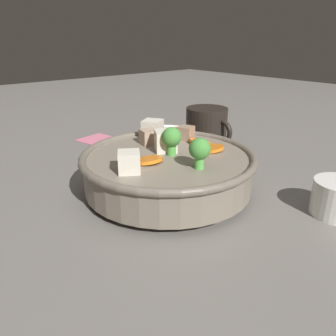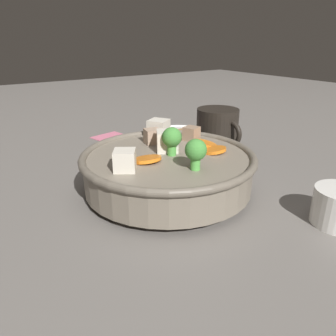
{
  "view_description": "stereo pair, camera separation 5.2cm",
  "coord_description": "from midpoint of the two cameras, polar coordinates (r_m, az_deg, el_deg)",
  "views": [
    {
      "loc": [
        0.36,
        -0.31,
        0.23
      ],
      "look_at": [
        0.0,
        0.0,
        0.04
      ],
      "focal_mm": 35.0,
      "sensor_mm": 36.0,
      "label": 1
    },
    {
      "loc": [
        0.4,
        -0.27,
        0.23
      ],
      "look_at": [
        0.0,
        0.0,
        0.04
      ],
      "focal_mm": 35.0,
      "sensor_mm": 36.0,
      "label": 2
    }
  ],
  "objects": [
    {
      "name": "ground_plane",
      "position": [
        0.53,
        2.78,
        -4.1
      ],
      "size": [
        3.0,
        3.0,
        0.0
      ],
      "primitive_type": "plane",
      "color": "slate"
    },
    {
      "name": "stirfry_bowl",
      "position": [
        0.52,
        2.87,
        0.16
      ],
      "size": [
        0.27,
        0.27,
        0.11
      ],
      "color": "slate",
      "rests_on": "ground_plane"
    },
    {
      "name": "side_saucer",
      "position": [
        0.82,
        3.86,
        5.86
      ],
      "size": [
        0.14,
        0.14,
        0.01
      ],
      "color": "white",
      "rests_on": "ground_plane"
    },
    {
      "name": "dark_mug",
      "position": [
        0.71,
        10.68,
        6.34
      ],
      "size": [
        0.11,
        0.09,
        0.09
      ],
      "color": "black",
      "rests_on": "ground_plane"
    },
    {
      "name": "napkin",
      "position": [
        0.81,
        -7.28,
        5.09
      ],
      "size": [
        0.12,
        0.1,
        0.0
      ],
      "color": "#D16B84",
      "rests_on": "ground_plane"
    },
    {
      "name": "chopsticks_pair",
      "position": [
        0.82,
        3.87,
        6.5
      ],
      "size": [
        0.04,
        0.21,
        0.01
      ],
      "color": "olive",
      "rests_on": "side_saucer"
    }
  ]
}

